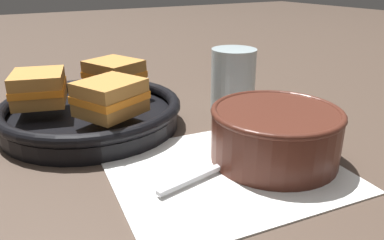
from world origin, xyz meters
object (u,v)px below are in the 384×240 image
(soup_bowl, at_px, (275,132))
(spoon, at_px, (235,160))
(drinking_glass, at_px, (233,80))
(sandwich_far_left, at_px, (39,88))
(sandwich_near_left, at_px, (110,97))
(skillet, at_px, (91,113))
(sandwich_near_right, at_px, (114,74))

(soup_bowl, distance_m, spoon, 0.06)
(drinking_glass, bearing_deg, sandwich_far_left, 165.97)
(soup_bowl, bearing_deg, sandwich_near_left, 134.66)
(spoon, relative_size, drinking_glass, 1.57)
(spoon, distance_m, skillet, 0.24)
(sandwich_near_right, height_order, sandwich_far_left, same)
(soup_bowl, distance_m, sandwich_near_right, 0.29)
(spoon, distance_m, sandwich_near_right, 0.27)
(soup_bowl, relative_size, sandwich_near_right, 1.55)
(sandwich_near_left, bearing_deg, drinking_glass, 5.71)
(soup_bowl, relative_size, sandwich_far_left, 1.62)
(sandwich_near_left, bearing_deg, sandwich_far_left, 127.94)
(skillet, bearing_deg, sandwich_near_right, 37.94)
(spoon, relative_size, skillet, 0.61)
(soup_bowl, height_order, sandwich_near_left, sandwich_near_left)
(spoon, height_order, sandwich_far_left, sandwich_far_left)
(sandwich_near_right, relative_size, drinking_glass, 0.98)
(soup_bowl, xyz_separation_m, skillet, (-0.16, 0.23, -0.02))
(soup_bowl, height_order, spoon, soup_bowl)
(skillet, xyz_separation_m, drinking_glass, (0.23, -0.05, 0.03))
(sandwich_near_left, relative_size, sandwich_near_right, 1.01)
(skillet, bearing_deg, drinking_glass, -11.64)
(spoon, height_order, skillet, skillet)
(drinking_glass, bearing_deg, sandwich_near_right, 152.62)
(soup_bowl, distance_m, skillet, 0.28)
(sandwich_far_left, bearing_deg, skillet, -22.06)
(soup_bowl, xyz_separation_m, sandwich_far_left, (-0.23, 0.25, 0.03))
(soup_bowl, relative_size, sandwich_near_left, 1.53)
(sandwich_near_right, bearing_deg, skillet, -142.06)
(sandwich_far_left, height_order, drinking_glass, drinking_glass)
(spoon, relative_size, sandwich_near_right, 1.60)
(soup_bowl, relative_size, skillet, 0.59)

